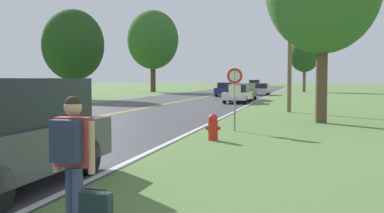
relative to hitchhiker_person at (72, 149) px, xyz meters
The scene contains 13 objects.
hitchhiker_person is the anchor object (origin of this frame).
fire_hydrant 9.25m from the hitchhiker_person, 89.67° to the left, with size 0.47×0.31×0.83m.
traffic_sign 12.07m from the hitchhiker_person, 88.44° to the left, with size 0.60×0.10×2.33m.
utility_pole_midground 22.96m from the hitchhiker_person, 85.01° to the left, with size 1.80×0.24×8.59m.
tree_mid_treeline 40.26m from the hitchhiker_person, 116.95° to the left, with size 5.74×5.74×8.34m.
tree_right_cluster 62.96m from the hitchhiker_person, 106.86° to the left, with size 7.23×7.23×11.57m.
tree_far_back 65.76m from the hitchhiker_person, 87.57° to the left, with size 4.27×4.27×7.76m.
car_dark_grey_suv_nearest 2.94m from the hitchhiker_person, 139.54° to the left, with size 1.94×4.79×1.94m.
car_white_sedan_approaching 32.44m from the hitchhiker_person, 94.09° to the left, with size 1.82×4.74×1.46m.
car_maroon_suv_mid_near 37.38m from the hitchhiker_person, 93.74° to the left, with size 1.98×4.72×1.49m.
car_dark_blue_sedan_mid_far 46.05m from the hitchhiker_person, 96.59° to the left, with size 1.99×4.78×1.49m.
car_silver_hatchback_receding 50.89m from the hitchhiker_person, 92.38° to the left, with size 1.89×4.05×1.37m.
car_red_hatchback_distant 73.81m from the hitchhiker_person, 93.96° to the left, with size 1.81×3.49×1.70m.
Camera 1 is at (10.15, -2.32, 1.93)m, focal length 45.00 mm.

